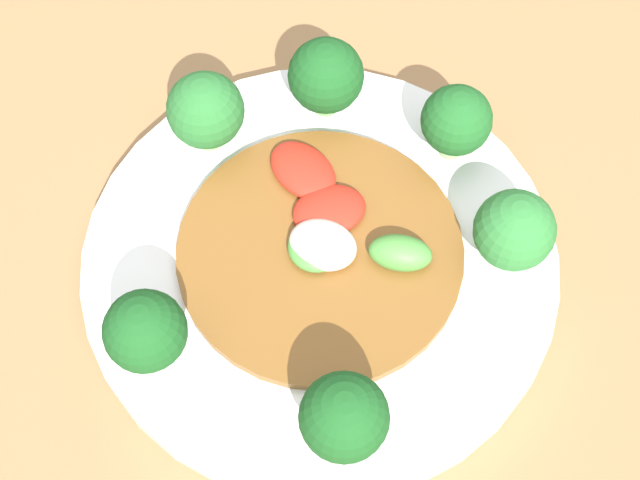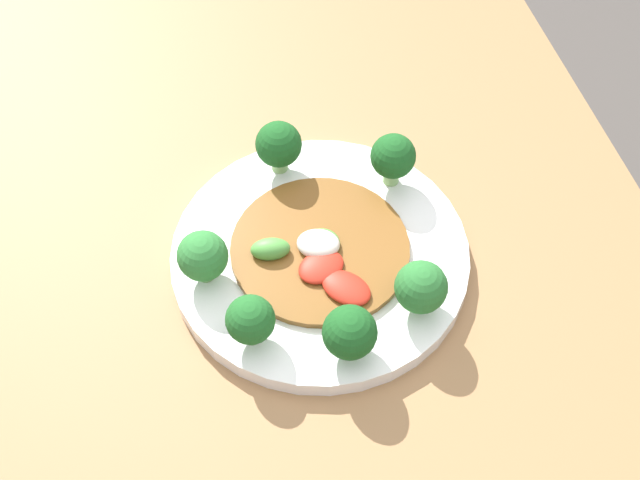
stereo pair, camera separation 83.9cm
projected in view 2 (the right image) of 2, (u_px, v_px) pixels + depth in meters
The scene contains 9 objects.
table at pixel (308, 443), 1.24m from camera, with size 1.13×0.80×0.77m.
plate at pixel (320, 257), 0.94m from camera, with size 0.31×0.31×0.02m.
broccoli_northwest at pixel (393, 157), 0.96m from camera, with size 0.05×0.05×0.07m.
broccoli_southeast at pixel (250, 320), 0.84m from camera, with size 0.05×0.05×0.06m.
broccoli_south at pixel (203, 256), 0.89m from camera, with size 0.05×0.05×0.06m.
broccoli_west at pixel (279, 145), 0.97m from camera, with size 0.05×0.05×0.07m.
broccoli_east at pixel (350, 333), 0.84m from camera, with size 0.05×0.05×0.06m.
broccoli_northeast at pixel (421, 288), 0.87m from camera, with size 0.05×0.05×0.06m.
stirfry_center at pixel (319, 252), 0.92m from camera, with size 0.19×0.19×0.03m.
Camera 2 is at (0.49, -0.11, 1.56)m, focal length 50.00 mm.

